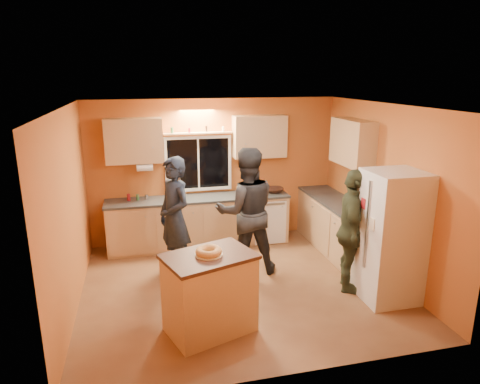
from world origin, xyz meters
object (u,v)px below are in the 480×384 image
object	(u,v)px
person_left	(175,217)
person_center	(246,212)
refrigerator	(391,237)
person_right	(352,231)
island	(210,293)

from	to	relation	value
person_left	person_center	bearing A→B (deg)	55.79
refrigerator	person_right	xyz separation A→B (m)	(-0.39, 0.35, -0.01)
refrigerator	person_right	world-z (taller)	refrigerator
person_right	person_left	bearing A→B (deg)	88.58
refrigerator	person_left	distance (m)	3.11
person_left	person_center	xyz separation A→B (m)	(1.07, -0.17, 0.06)
island	person_right	world-z (taller)	person_right
person_left	person_center	distance (m)	1.09
refrigerator	island	bearing A→B (deg)	-175.19
island	refrigerator	bearing A→B (deg)	-14.17
refrigerator	person_center	distance (m)	2.11
person_center	island	bearing A→B (deg)	63.70
island	person_center	bearing A→B (deg)	41.78
person_right	island	bearing A→B (deg)	128.04
island	person_left	world-z (taller)	person_left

